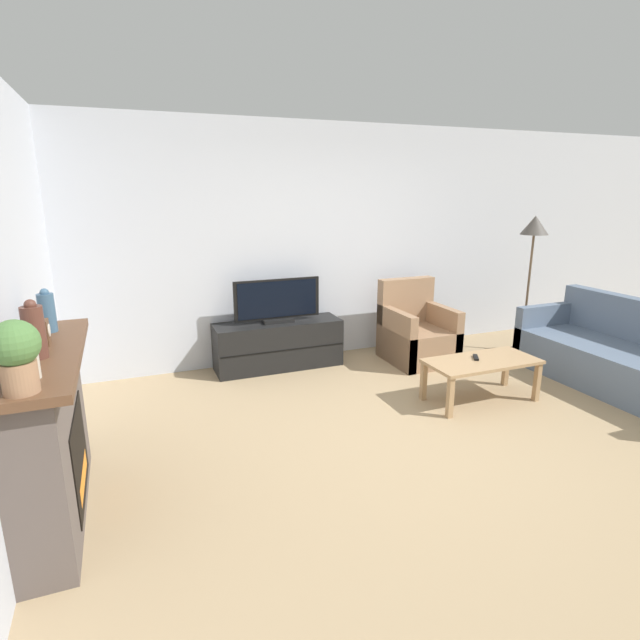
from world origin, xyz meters
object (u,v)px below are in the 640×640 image
Objects in this scene: mantel_clock at (42,333)px; remote at (476,357)px; armchair at (416,335)px; mantel_vase_left at (26,359)px; potted_plant at (16,352)px; coffee_table at (482,365)px; fireplace at (50,435)px; tv_stand at (278,345)px; couch at (632,363)px; floor_lamp at (534,235)px; mantel_vase_centre_left at (34,331)px; mantel_vase_right at (47,312)px; tv at (277,302)px.

mantel_clock is 3.61m from remote.
mantel_clock is at bearing -156.93° from armchair.
potted_plant is (0.00, -0.19, 0.09)m from mantel_vase_left.
potted_plant reaches higher than coffee_table.
fireplace is at bearing -96.67° from mantel_clock.
armchair is (1.58, -0.36, 0.03)m from tv_stand.
mantel_vase_left is 0.10× the size of couch.
mantel_clock is at bearing 89.94° from potted_plant.
couch is at bearing -86.63° from floor_lamp.
coffee_table is at bearing 9.09° from mantel_vase_centre_left.
couch is (1.50, -1.58, -0.02)m from armchair.
floor_lamp reaches higher than armchair.
floor_lamp is (1.42, -0.21, 1.13)m from armchair.
armchair is at bearing 18.95° from mantel_vase_right.
floor_lamp is at bearing 64.41° from remote.
couch is at bearing -32.23° from tv.
remote is at bearing 165.62° from couch.
mantel_clock reaches higher than coffee_table.
mantel_clock is 4.01m from armchair.
fireplace reaches higher than couch.
mantel_clock is at bearing 89.93° from mantel_vase_left.
mantel_clock is (0.00, -0.30, -0.06)m from mantel_vase_right.
potted_plant reaches higher than mantel_vase_left.
tv is 3.68m from couch.
couch is at bearing 2.41° from mantel_vase_centre_left.
floor_lamp is (5.03, 1.03, 0.23)m from mantel_vase_right.
mantel_vase_left is 0.67× the size of potted_plant.
mantel_vase_right is 1.94× the size of remote.
floor_lamp is (5.03, 1.33, 0.29)m from mantel_clock.
potted_plant is at bearing -90.06° from mantel_clock.
tv is at bearing 169.30° from floor_lamp.
coffee_table is (-0.06, -1.23, 0.05)m from armchair.
mantel_clock is 2.81m from tv.
floor_lamp is at bearing -10.74° from tv_stand.
coffee_table is 7.21× the size of remote.
potted_plant is 0.35× the size of tv.
mantel_vase_right is at bearing -168.40° from floor_lamp.
armchair is (3.61, 1.24, -0.90)m from mantel_vase_right.
couch is 1.79m from floor_lamp.
fireplace is 0.79m from mantel_vase_right.
mantel_vase_centre_left reaches higher than coffee_table.
couch is (5.11, 0.22, -0.94)m from mantel_vase_centre_left.
couch is (5.11, 0.74, -0.98)m from potted_plant.
mantel_vase_right is at bearing 90.00° from mantel_vase_centre_left.
mantel_clock is 0.07× the size of couch.
tv is 0.44× the size of couch.
mantel_vase_left is 1.55× the size of remote.
coffee_table is at bearing -145.42° from floor_lamp.
mantel_vase_centre_left is at bearing -90.00° from mantel_vase_right.
floor_lamp is (1.51, 0.97, 1.02)m from remote.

